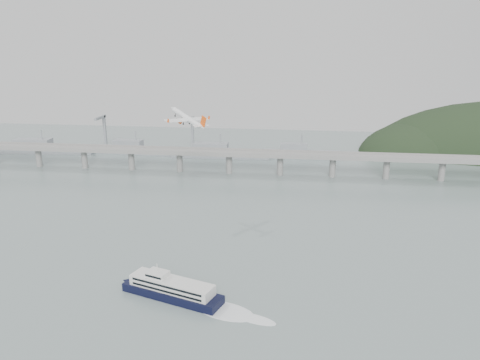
# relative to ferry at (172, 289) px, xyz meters

# --- Properties ---
(ground) EXTENTS (900.00, 900.00, 0.00)m
(ground) POSITION_rel_ferry_xyz_m (22.28, 36.39, -4.50)
(ground) COLOR slate
(ground) RESTS_ON ground
(bridge) EXTENTS (800.00, 22.00, 23.90)m
(bridge) POSITION_rel_ferry_xyz_m (21.13, 236.39, 13.15)
(bridge) COLOR gray
(bridge) RESTS_ON ground
(distant_fleet) EXTENTS (453.00, 60.90, 40.00)m
(distant_fleet) POSITION_rel_ferry_xyz_m (-133.07, 301.47, 1.72)
(distant_fleet) COLOR gray
(distant_fleet) RESTS_ON ground
(ferry) EXTENTS (85.22, 35.87, 16.58)m
(ferry) POSITION_rel_ferry_xyz_m (0.00, 0.00, 0.00)
(ferry) COLOR black
(ferry) RESTS_ON ground
(airliner) EXTENTS (34.77, 33.31, 15.13)m
(airliner) POSITION_rel_ferry_xyz_m (-20.81, 125.83, 66.36)
(airliner) COLOR white
(airliner) RESTS_ON ground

